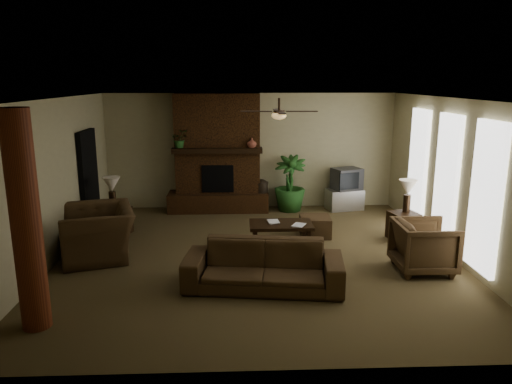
{
  "coord_description": "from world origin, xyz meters",
  "views": [
    {
      "loc": [
        -0.36,
        -8.17,
        3.12
      ],
      "look_at": [
        0.0,
        0.4,
        1.1
      ],
      "focal_mm": 33.73,
      "sensor_mm": 36.0,
      "label": 1
    }
  ],
  "objects_px": {
    "floor_plant": "(290,195)",
    "side_table_left": "(116,221)",
    "armchair_right": "(424,244)",
    "ottoman": "(315,226)",
    "armchair_left": "(97,224)",
    "lamp_left": "(112,187)",
    "lamp_right": "(408,190)",
    "floor_vase": "(261,193)",
    "coffee_table": "(281,226)",
    "tv_stand": "(344,199)",
    "log_column": "(26,223)",
    "sofa": "(264,258)",
    "side_table_right": "(403,226)"
  },
  "relations": [
    {
      "from": "floor_plant",
      "to": "side_table_left",
      "type": "height_order",
      "value": "floor_plant"
    },
    {
      "from": "armchair_right",
      "to": "ottoman",
      "type": "xyz_separation_m",
      "value": [
        -1.5,
        1.91,
        -0.27
      ]
    },
    {
      "from": "armchair_left",
      "to": "lamp_left",
      "type": "relative_size",
      "value": 2.13
    },
    {
      "from": "ottoman",
      "to": "lamp_right",
      "type": "xyz_separation_m",
      "value": [
        1.77,
        -0.24,
        0.8
      ]
    },
    {
      "from": "floor_vase",
      "to": "lamp_left",
      "type": "distance_m",
      "value": 3.62
    },
    {
      "from": "armchair_right",
      "to": "floor_plant",
      "type": "distance_m",
      "value": 4.27
    },
    {
      "from": "armchair_left",
      "to": "floor_vase",
      "type": "relative_size",
      "value": 1.8
    },
    {
      "from": "armchair_right",
      "to": "lamp_left",
      "type": "distance_m",
      "value": 6.05
    },
    {
      "from": "coffee_table",
      "to": "tv_stand",
      "type": "height_order",
      "value": "tv_stand"
    },
    {
      "from": "ottoman",
      "to": "lamp_left",
      "type": "xyz_separation_m",
      "value": [
        -4.12,
        0.29,
        0.8
      ]
    },
    {
      "from": "log_column",
      "to": "sofa",
      "type": "distance_m",
      "value": 3.32
    },
    {
      "from": "sofa",
      "to": "lamp_left",
      "type": "bearing_deg",
      "value": 144.33
    },
    {
      "from": "armchair_left",
      "to": "lamp_right",
      "type": "height_order",
      "value": "armchair_left"
    },
    {
      "from": "tv_stand",
      "to": "side_table_right",
      "type": "distance_m",
      "value": 2.41
    },
    {
      "from": "log_column",
      "to": "floor_vase",
      "type": "distance_m",
      "value": 6.48
    },
    {
      "from": "lamp_right",
      "to": "armchair_right",
      "type": "bearing_deg",
      "value": -99.31
    },
    {
      "from": "coffee_table",
      "to": "floor_vase",
      "type": "relative_size",
      "value": 1.56
    },
    {
      "from": "sofa",
      "to": "floor_vase",
      "type": "bearing_deg",
      "value": 94.75
    },
    {
      "from": "armchair_left",
      "to": "side_table_right",
      "type": "bearing_deg",
      "value": 79.29
    },
    {
      "from": "log_column",
      "to": "tv_stand",
      "type": "distance_m",
      "value": 7.72
    },
    {
      "from": "sofa",
      "to": "log_column",
      "type": "bearing_deg",
      "value": -152.7
    },
    {
      "from": "log_column",
      "to": "side_table_right",
      "type": "height_order",
      "value": "log_column"
    },
    {
      "from": "side_table_left",
      "to": "coffee_table",
      "type": "bearing_deg",
      "value": -13.36
    },
    {
      "from": "ottoman",
      "to": "lamp_left",
      "type": "distance_m",
      "value": 4.2
    },
    {
      "from": "lamp_left",
      "to": "sofa",
      "type": "bearing_deg",
      "value": -43.02
    },
    {
      "from": "armchair_left",
      "to": "side_table_right",
      "type": "xyz_separation_m",
      "value": [
        5.79,
        0.72,
        -0.33
      ]
    },
    {
      "from": "coffee_table",
      "to": "lamp_left",
      "type": "bearing_deg",
      "value": 166.69
    },
    {
      "from": "sofa",
      "to": "side_table_right",
      "type": "height_order",
      "value": "sofa"
    },
    {
      "from": "coffee_table",
      "to": "floor_vase",
      "type": "distance_m",
      "value": 2.55
    },
    {
      "from": "log_column",
      "to": "side_table_left",
      "type": "bearing_deg",
      "value": 88.26
    },
    {
      "from": "log_column",
      "to": "coffee_table",
      "type": "relative_size",
      "value": 2.33
    },
    {
      "from": "side_table_left",
      "to": "floor_plant",
      "type": "bearing_deg",
      "value": 24.14
    },
    {
      "from": "sofa",
      "to": "armchair_left",
      "type": "bearing_deg",
      "value": 161.07
    },
    {
      "from": "log_column",
      "to": "floor_vase",
      "type": "relative_size",
      "value": 3.64
    },
    {
      "from": "log_column",
      "to": "ottoman",
      "type": "height_order",
      "value": "log_column"
    },
    {
      "from": "coffee_table",
      "to": "floor_vase",
      "type": "bearing_deg",
      "value": 95.46
    },
    {
      "from": "ottoman",
      "to": "lamp_left",
      "type": "relative_size",
      "value": 0.92
    },
    {
      "from": "armchair_left",
      "to": "coffee_table",
      "type": "height_order",
      "value": "armchair_left"
    },
    {
      "from": "armchair_right",
      "to": "side_table_right",
      "type": "distance_m",
      "value": 1.64
    },
    {
      "from": "side_table_right",
      "to": "tv_stand",
      "type": "bearing_deg",
      "value": 105.97
    },
    {
      "from": "floor_plant",
      "to": "side_table_right",
      "type": "xyz_separation_m",
      "value": [
        2.02,
        -2.26,
        -0.1
      ]
    },
    {
      "from": "side_table_right",
      "to": "coffee_table",
      "type": "bearing_deg",
      "value": -175.07
    },
    {
      "from": "log_column",
      "to": "lamp_right",
      "type": "height_order",
      "value": "log_column"
    },
    {
      "from": "lamp_right",
      "to": "floor_plant",
      "type": "bearing_deg",
      "value": 133.29
    },
    {
      "from": "side_table_right",
      "to": "lamp_right",
      "type": "relative_size",
      "value": 0.85
    },
    {
      "from": "coffee_table",
      "to": "floor_vase",
      "type": "height_order",
      "value": "floor_vase"
    },
    {
      "from": "coffee_table",
      "to": "armchair_right",
      "type": "bearing_deg",
      "value": -31.89
    },
    {
      "from": "armchair_right",
      "to": "side_table_left",
      "type": "xyz_separation_m",
      "value": [
        -5.57,
        2.19,
        -0.19
      ]
    },
    {
      "from": "floor_vase",
      "to": "floor_plant",
      "type": "distance_m",
      "value": 0.69
    },
    {
      "from": "sofa",
      "to": "lamp_right",
      "type": "xyz_separation_m",
      "value": [
        2.96,
        2.2,
        0.53
      ]
    }
  ]
}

